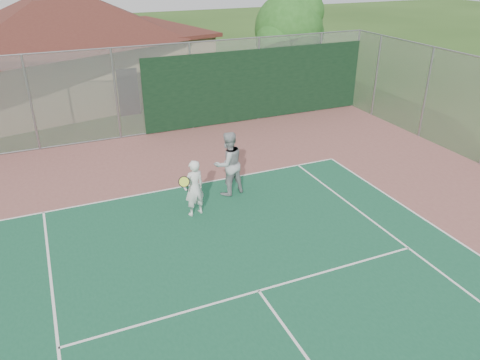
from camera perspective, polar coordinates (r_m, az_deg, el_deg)
name	(u,v)px	position (r m, az deg, el deg)	size (l,w,h in m)	color
back_fence	(194,89)	(19.34, -5.62, 11.01)	(20.08, 0.11, 3.53)	gray
side_fence_right	(426,93)	(19.63, 21.73, 9.79)	(0.08, 9.00, 3.50)	gray
clubhouse	(66,39)	(24.98, -20.40, 15.83)	(14.78, 11.45, 5.69)	tan
tree	(290,30)	(22.83, 6.15, 17.71)	(3.71, 3.51, 5.17)	#3C2515
player_white_front	(194,188)	(12.82, -5.63, -1.04)	(0.88, 0.72, 1.63)	silver
player_grey_back	(228,164)	(13.85, -1.43, 1.94)	(1.08, 0.92, 1.96)	#9C9FA1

